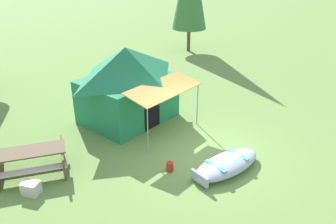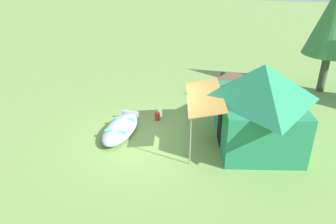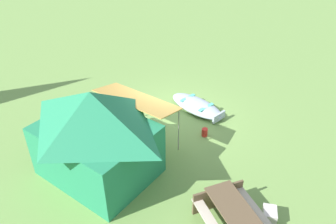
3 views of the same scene
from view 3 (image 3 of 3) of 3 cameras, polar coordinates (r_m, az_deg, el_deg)
ground_plane at (r=12.50m, az=0.68°, el=-1.40°), size 80.00×80.00×0.00m
beached_rowboat at (r=13.02m, az=4.94°, el=1.07°), size 2.43×1.05×0.39m
canvas_cabin_tent at (r=9.63m, az=-12.29°, el=-3.56°), size 3.76×4.13×2.78m
picnic_table at (r=8.64m, az=11.56°, el=-17.53°), size 2.39×2.12×0.74m
cooler_box at (r=9.32m, az=16.93°, el=-16.52°), size 0.53×0.56×0.36m
fuel_can at (r=11.70m, az=6.27°, el=-3.47°), size 0.28×0.28×0.29m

